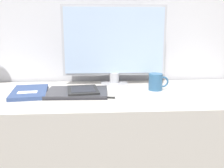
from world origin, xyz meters
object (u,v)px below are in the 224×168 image
at_px(monitor, 114,43).
at_px(notebook, 30,92).
at_px(pen, 121,98).
at_px(laptop, 77,92).
at_px(keyboard, 148,96).
at_px(ereader, 83,90).
at_px(coffee_mug, 156,82).

relative_size(monitor, notebook, 2.04).
bearing_deg(pen, laptop, 154.76).
relative_size(keyboard, laptop, 1.06).
distance_m(monitor, ereader, 0.35).
distance_m(coffee_mug, pen, 0.27).
bearing_deg(pen, monitor, 91.58).
bearing_deg(ereader, notebook, 174.90).
bearing_deg(coffee_mug, laptop, -171.91).
height_order(keyboard, pen, keyboard).
distance_m(keyboard, coffee_mug, 0.16).
bearing_deg(notebook, ereader, -5.10).
bearing_deg(laptop, monitor, 45.48).
bearing_deg(pen, keyboard, 7.76).
bearing_deg(coffee_mug, ereader, -171.00).
height_order(ereader, notebook, ereader).
distance_m(ereader, coffee_mug, 0.40).
bearing_deg(keyboard, coffee_mug, 63.59).
distance_m(monitor, coffee_mug, 0.33).
height_order(notebook, coffee_mug, coffee_mug).
xyz_separation_m(laptop, pen, (0.21, -0.10, -0.00)).
bearing_deg(keyboard, notebook, 170.11).
bearing_deg(laptop, ereader, -4.69).
bearing_deg(laptop, coffee_mug, 8.09).
xyz_separation_m(monitor, ereader, (-0.18, -0.21, -0.22)).
relative_size(monitor, keyboard, 1.82).
xyz_separation_m(keyboard, ereader, (-0.32, 0.08, 0.02)).
distance_m(notebook, pen, 0.48).
height_order(notebook, pen, notebook).
bearing_deg(pen, ereader, 152.03).
xyz_separation_m(ereader, notebook, (-0.27, 0.02, -0.01)).
relative_size(monitor, laptop, 1.93).
relative_size(ereader, coffee_mug, 1.89).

